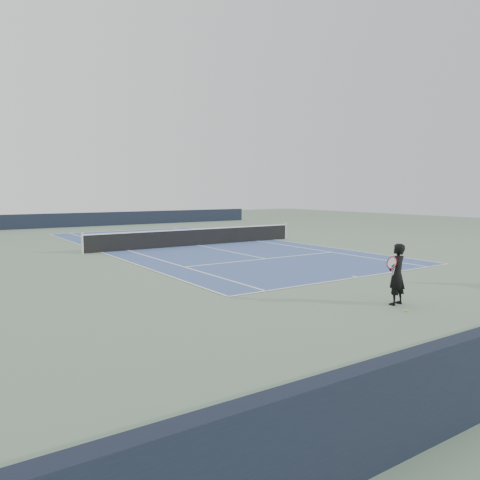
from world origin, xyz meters
TOP-DOWN VIEW (x-y plane):
  - ground at (0.00, 0.00)m, footprint 80.00×80.00m
  - court_surface at (0.00, 0.00)m, footprint 10.97×23.77m
  - tennis_net at (0.00, 0.00)m, footprint 12.90×0.10m
  - windscreen_far at (0.00, 17.88)m, footprint 30.00×0.25m
  - tennis_player at (-2.20, -15.18)m, footprint 0.79×0.54m
  - tennis_ball at (-2.60, -15.81)m, footprint 0.06×0.06m

SIDE VIEW (x-z plane):
  - ground at x=0.00m, z-range 0.00..0.00m
  - court_surface at x=0.00m, z-range 0.00..0.01m
  - tennis_ball at x=-2.60m, z-range 0.00..0.06m
  - tennis_net at x=0.00m, z-range -0.03..1.04m
  - windscreen_far at x=0.00m, z-range 0.00..1.20m
  - tennis_player at x=-2.20m, z-range 0.00..1.67m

